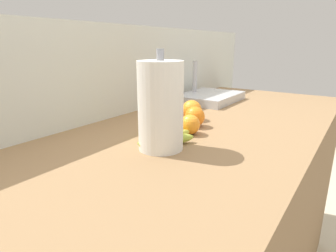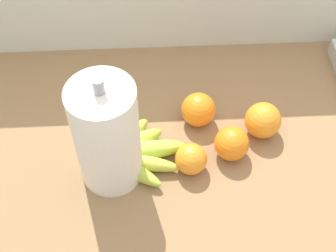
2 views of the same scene
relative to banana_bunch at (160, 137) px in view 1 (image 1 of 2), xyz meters
The scene contains 9 objects.
counter 0.55m from the banana_bunch, ahead, with size 1.85×0.73×0.94m, color olive.
wall_back 0.54m from the banana_bunch, 56.50° to the left, with size 2.25×0.06×1.30m, color silver.
banana_bunch is the anchor object (origin of this frame).
orange_back_left 0.21m from the banana_bunch, ahead, with size 0.07×0.07×0.07m, color orange.
orange_back_right 0.18m from the banana_bunch, 32.01° to the left, with size 0.07×0.07×0.07m, color orange.
orange_center 0.29m from the banana_bunch, 11.30° to the left, with size 0.08×0.08×0.08m, color orange.
orange_far_right 0.13m from the banana_bunch, 11.78° to the right, with size 0.07×0.07×0.07m, color orange.
paper_towel_roll 0.11m from the banana_bunch, 139.35° to the right, with size 0.12×0.12×0.27m.
sink_basin 0.69m from the banana_bunch, 14.74° to the left, with size 0.34×0.26×0.20m.
Camera 1 is at (-0.89, -0.45, 1.22)m, focal length 30.31 mm.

